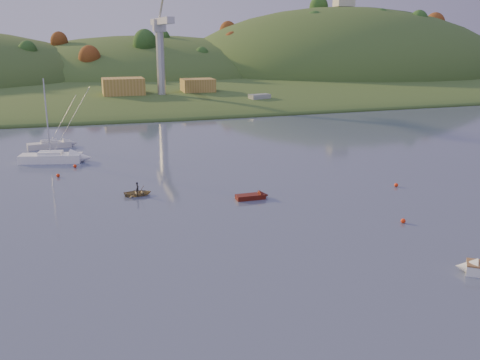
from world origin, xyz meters
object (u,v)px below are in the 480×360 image
object	(u,v)px
sailboat_near	(49,144)
red_tender	(257,196)
canoe	(138,193)
sailboat_far	(51,157)

from	to	relation	value
sailboat_near	red_tender	size ratio (longest dim) A/B	2.43
sailboat_near	canoe	bearing A→B (deg)	-80.45
canoe	red_tender	xyz separation A→B (m)	(13.43, -5.36, -0.06)
sailboat_far	red_tender	distance (m)	35.94
red_tender	sailboat_near	bearing A→B (deg)	122.46
canoe	red_tender	bearing A→B (deg)	-112.47
sailboat_near	sailboat_far	bearing A→B (deg)	-96.42
sailboat_far	sailboat_near	bearing A→B (deg)	105.64
canoe	red_tender	size ratio (longest dim) A/B	0.81
sailboat_near	red_tender	world-z (taller)	sailboat_near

